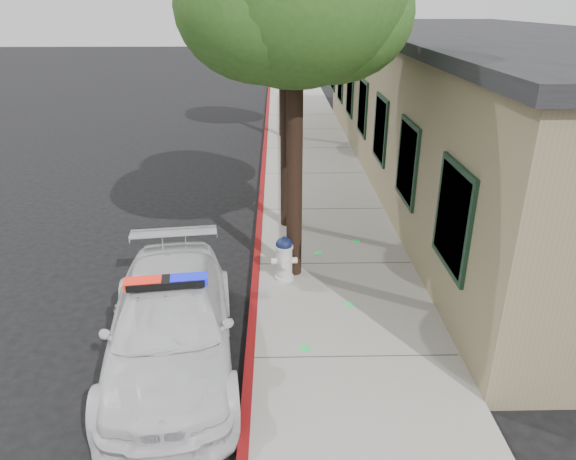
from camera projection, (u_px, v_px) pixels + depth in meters
The scene contains 9 objects.
ground at pixel (246, 366), 7.75m from camera, with size 120.00×120.00×0.00m, color black.
sidewalk at pixel (333, 267), 10.50m from camera, with size 3.20×60.00×0.15m, color gray.
red_curb at pixel (257, 267), 10.47m from camera, with size 0.14×60.00×0.16m, color maroon.
clapboard_building at pixel (488, 107), 15.27m from camera, with size 7.30×20.89×4.24m.
police_car at pixel (171, 324), 7.62m from camera, with size 2.39×4.66×1.41m.
fire_hydrant at pixel (284, 258), 9.71m from camera, with size 0.50×0.43×0.87m.
street_tree_near at pixel (296, 0), 8.17m from camera, with size 3.83×3.55×6.50m.
street_tree_mid at pixel (287, 15), 10.50m from camera, with size 3.46×3.18×6.07m.
street_tree_far at pixel (283, 12), 18.59m from camera, with size 3.42×3.15×5.96m.
Camera 1 is at (0.49, -6.29, 4.98)m, focal length 32.50 mm.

